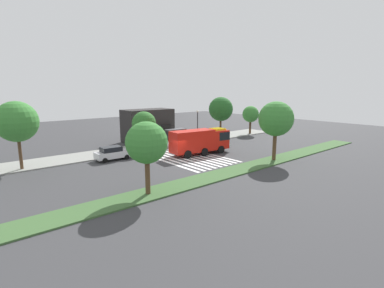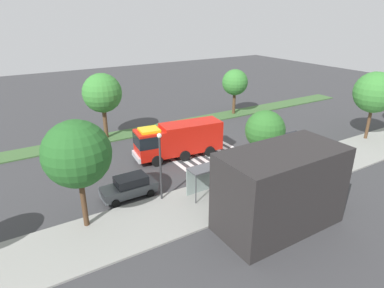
{
  "view_description": "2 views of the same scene",
  "coord_description": "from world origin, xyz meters",
  "px_view_note": "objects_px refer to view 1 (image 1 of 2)",
  "views": [
    {
      "loc": [
        -22.0,
        -28.91,
        9.11
      ],
      "look_at": [
        3.33,
        1.05,
        1.57
      ],
      "focal_mm": 26.81,
      "sensor_mm": 36.0,
      "label": 1
    },
    {
      "loc": [
        19.76,
        28.03,
        13.92
      ],
      "look_at": [
        3.54,
        1.58,
        1.46
      ],
      "focal_mm": 31.01,
      "sensor_mm": 36.0,
      "label": 2
    }
  ],
  "objects_px": {
    "median_tree_far_west": "(147,143)",
    "median_tree_west": "(276,119)",
    "bench_west_of_shelter": "(136,147)",
    "parked_car_mid": "(213,138)",
    "bench_near_shelter": "(157,144)",
    "fire_truck": "(202,140)",
    "sidewalk_tree_far_east": "(251,114)",
    "sidewalk_tree_west": "(17,122)",
    "sidewalk_tree_east": "(221,109)",
    "street_lamp": "(198,123)",
    "parked_car_west": "(113,153)",
    "bus_stop_shelter": "(177,134)",
    "sidewalk_tree_center": "(144,124)"
  },
  "relations": [
    {
      "from": "median_tree_west",
      "to": "bench_near_shelter",
      "type": "bearing_deg",
      "value": 112.72
    },
    {
      "from": "fire_truck",
      "to": "bench_west_of_shelter",
      "type": "xyz_separation_m",
      "value": [
        -6.29,
        7.67,
        -1.4
      ]
    },
    {
      "from": "sidewalk_tree_center",
      "to": "median_tree_west",
      "type": "xyz_separation_m",
      "value": [
        9.53,
        -16.08,
        1.3
      ]
    },
    {
      "from": "sidewalk_tree_center",
      "to": "median_tree_far_west",
      "type": "bearing_deg",
      "value": -120.12
    },
    {
      "from": "fire_truck",
      "to": "sidewalk_tree_far_east",
      "type": "bearing_deg",
      "value": 26.58
    },
    {
      "from": "median_tree_far_west",
      "to": "median_tree_west",
      "type": "relative_size",
      "value": 0.84
    },
    {
      "from": "street_lamp",
      "to": "sidewalk_tree_east",
      "type": "height_order",
      "value": "sidewalk_tree_east"
    },
    {
      "from": "parked_car_mid",
      "to": "bus_stop_shelter",
      "type": "distance_m",
      "value": 6.32
    },
    {
      "from": "street_lamp",
      "to": "median_tree_west",
      "type": "height_order",
      "value": "median_tree_west"
    },
    {
      "from": "fire_truck",
      "to": "median_tree_far_west",
      "type": "height_order",
      "value": "median_tree_far_west"
    },
    {
      "from": "bus_stop_shelter",
      "to": "sidewalk_tree_west",
      "type": "distance_m",
      "value": 23.03
    },
    {
      "from": "fire_truck",
      "to": "median_tree_west",
      "type": "bearing_deg",
      "value": -56.82
    },
    {
      "from": "parked_car_west",
      "to": "median_tree_west",
      "type": "xyz_separation_m",
      "value": [
        15.67,
        -13.88,
        4.49
      ]
    },
    {
      "from": "bench_near_shelter",
      "to": "bench_west_of_shelter",
      "type": "xyz_separation_m",
      "value": [
        -3.75,
        0.0,
        0.0
      ]
    },
    {
      "from": "bench_near_shelter",
      "to": "street_lamp",
      "type": "relative_size",
      "value": 0.29
    },
    {
      "from": "street_lamp",
      "to": "sidewalk_tree_far_east",
      "type": "height_order",
      "value": "sidewalk_tree_far_east"
    },
    {
      "from": "parked_car_mid",
      "to": "bench_near_shelter",
      "type": "relative_size",
      "value": 2.76
    },
    {
      "from": "street_lamp",
      "to": "sidewalk_tree_far_east",
      "type": "xyz_separation_m",
      "value": [
        14.67,
        0.4,
        0.65
      ]
    },
    {
      "from": "fire_truck",
      "to": "sidewalk_tree_west",
      "type": "relative_size",
      "value": 1.2
    },
    {
      "from": "sidewalk_tree_far_east",
      "to": "street_lamp",
      "type": "bearing_deg",
      "value": -178.44
    },
    {
      "from": "parked_car_west",
      "to": "sidewalk_tree_west",
      "type": "bearing_deg",
      "value": 169.28
    },
    {
      "from": "parked_car_west",
      "to": "median_tree_west",
      "type": "bearing_deg",
      "value": -39.9
    },
    {
      "from": "bench_near_shelter",
      "to": "sidewalk_tree_west",
      "type": "distance_m",
      "value": 19.38
    },
    {
      "from": "parked_car_mid",
      "to": "median_tree_far_west",
      "type": "xyz_separation_m",
      "value": [
        -21.44,
        -13.88,
        3.72
      ]
    },
    {
      "from": "median_tree_far_west",
      "to": "bench_west_of_shelter",
      "type": "bearing_deg",
      "value": 64.05
    },
    {
      "from": "parked_car_west",
      "to": "sidewalk_tree_east",
      "type": "relative_size",
      "value": 0.6
    },
    {
      "from": "fire_truck",
      "to": "parked_car_west",
      "type": "distance_m",
      "value": 12.29
    },
    {
      "from": "bus_stop_shelter",
      "to": "bench_west_of_shelter",
      "type": "xyz_separation_m",
      "value": [
        -7.75,
        -0.02,
        -1.3
      ]
    },
    {
      "from": "median_tree_far_west",
      "to": "median_tree_west",
      "type": "xyz_separation_m",
      "value": [
        18.86,
        0.0,
        0.77
      ]
    },
    {
      "from": "parked_car_mid",
      "to": "street_lamp",
      "type": "relative_size",
      "value": 0.81
    },
    {
      "from": "sidewalk_tree_far_east",
      "to": "median_tree_west",
      "type": "distance_m",
      "value": 22.26
    },
    {
      "from": "sidewalk_tree_east",
      "to": "sidewalk_tree_far_east",
      "type": "distance_m",
      "value": 8.79
    },
    {
      "from": "bus_stop_shelter",
      "to": "sidewalk_tree_east",
      "type": "xyz_separation_m",
      "value": [
        9.64,
        -0.62,
        3.61
      ]
    },
    {
      "from": "median_tree_west",
      "to": "fire_truck",
      "type": "bearing_deg",
      "value": 116.28
    },
    {
      "from": "sidewalk_tree_west",
      "to": "sidewalk_tree_far_east",
      "type": "xyz_separation_m",
      "value": [
        41.04,
        -0.0,
        -1.47
      ]
    },
    {
      "from": "sidewalk_tree_east",
      "to": "bench_near_shelter",
      "type": "bearing_deg",
      "value": 177.49
    },
    {
      "from": "parked_car_west",
      "to": "bench_west_of_shelter",
      "type": "xyz_separation_m",
      "value": [
        4.94,
        2.8,
        -0.32
      ]
    },
    {
      "from": "parked_car_west",
      "to": "street_lamp",
      "type": "bearing_deg",
      "value": 7.92
    },
    {
      "from": "sidewalk_tree_west",
      "to": "sidewalk_tree_far_east",
      "type": "relative_size",
      "value": 1.37
    },
    {
      "from": "fire_truck",
      "to": "sidewalk_tree_west",
      "type": "height_order",
      "value": "sidewalk_tree_west"
    },
    {
      "from": "bench_west_of_shelter",
      "to": "median_tree_far_west",
      "type": "height_order",
      "value": "median_tree_far_west"
    },
    {
      "from": "bench_west_of_shelter",
      "to": "sidewalk_tree_west",
      "type": "distance_m",
      "value": 15.78
    },
    {
      "from": "fire_truck",
      "to": "parked_car_mid",
      "type": "distance_m",
      "value": 8.63
    },
    {
      "from": "fire_truck",
      "to": "parked_car_west",
      "type": "relative_size",
      "value": 2.03
    },
    {
      "from": "parked_car_mid",
      "to": "median_tree_west",
      "type": "bearing_deg",
      "value": -100.71
    },
    {
      "from": "fire_truck",
      "to": "bench_west_of_shelter",
      "type": "distance_m",
      "value": 10.02
    },
    {
      "from": "bus_stop_shelter",
      "to": "sidewalk_tree_west",
      "type": "bearing_deg",
      "value": -178.44
    },
    {
      "from": "sidewalk_tree_center",
      "to": "median_tree_far_west",
      "type": "height_order",
      "value": "median_tree_far_west"
    },
    {
      "from": "sidewalk_tree_east",
      "to": "street_lamp",
      "type": "bearing_deg",
      "value": -176.19
    },
    {
      "from": "sidewalk_tree_west",
      "to": "sidewalk_tree_center",
      "type": "distance_m",
      "value": 16.25
    }
  ]
}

